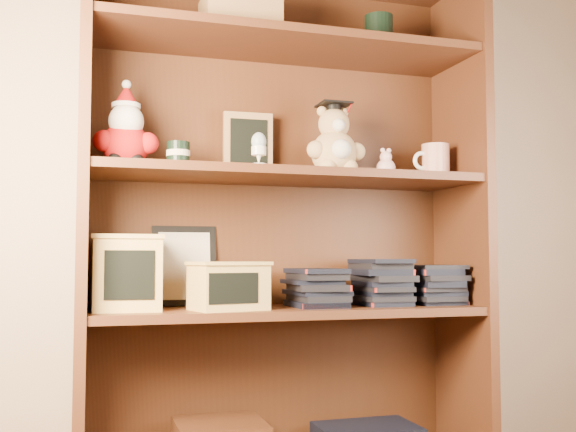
% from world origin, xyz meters
% --- Properties ---
extents(bookcase, '(1.20, 0.35, 1.60)m').
position_xyz_m(bookcase, '(-0.22, 1.36, 0.78)').
color(bookcase, '#4F2916').
rests_on(bookcase, ground).
extents(shelf_lower, '(1.14, 0.33, 0.02)m').
position_xyz_m(shelf_lower, '(-0.21, 1.30, 0.54)').
color(shelf_lower, '#4F2916').
rests_on(shelf_lower, ground).
extents(shelf_upper, '(1.14, 0.33, 0.02)m').
position_xyz_m(shelf_upper, '(-0.21, 1.30, 0.94)').
color(shelf_upper, '#4F2916').
rests_on(shelf_upper, ground).
extents(santa_plush, '(0.18, 0.13, 0.25)m').
position_xyz_m(santa_plush, '(-0.69, 1.30, 1.04)').
color(santa_plush, '#A50F0F').
rests_on(santa_plush, shelf_upper).
extents(teachers_tin, '(0.07, 0.07, 0.08)m').
position_xyz_m(teachers_tin, '(-0.54, 1.30, 0.99)').
color(teachers_tin, black).
rests_on(teachers_tin, shelf_upper).
extents(chalkboard_plaque, '(0.16, 0.08, 0.20)m').
position_xyz_m(chalkboard_plaque, '(-0.31, 1.42, 1.05)').
color(chalkboard_plaque, '#9E7547').
rests_on(chalkboard_plaque, shelf_upper).
extents(egg_cup, '(0.05, 0.05, 0.10)m').
position_xyz_m(egg_cup, '(-0.32, 1.23, 1.01)').
color(egg_cup, white).
rests_on(egg_cup, shelf_upper).
extents(grad_teddy_bear, '(0.19, 0.16, 0.23)m').
position_xyz_m(grad_teddy_bear, '(-0.07, 1.30, 1.04)').
color(grad_teddy_bear, tan).
rests_on(grad_teddy_bear, shelf_upper).
extents(pink_figurine, '(0.06, 0.06, 0.09)m').
position_xyz_m(pink_figurine, '(0.11, 1.31, 0.98)').
color(pink_figurine, beige).
rests_on(pink_figurine, shelf_upper).
extents(teacher_mug, '(0.12, 0.09, 0.11)m').
position_xyz_m(teacher_mug, '(0.28, 1.30, 1.00)').
color(teacher_mug, silver).
rests_on(teacher_mug, shelf_upper).
extents(certificate_frame, '(0.19, 0.05, 0.24)m').
position_xyz_m(certificate_frame, '(-0.50, 1.44, 0.67)').
color(certificate_frame, black).
rests_on(certificate_frame, shelf_lower).
extents(treats_box, '(0.20, 0.20, 0.21)m').
position_xyz_m(treats_box, '(-0.68, 1.30, 0.66)').
color(treats_box, '#DDB55A').
rests_on(treats_box, shelf_lower).
extents(pencils_box, '(0.23, 0.19, 0.13)m').
position_xyz_m(pencils_box, '(-0.41, 1.24, 0.62)').
color(pencils_box, '#DDB55A').
rests_on(pencils_box, shelf_lower).
extents(book_stack_left, '(0.14, 0.20, 0.11)m').
position_xyz_m(book_stack_left, '(-0.13, 1.30, 0.61)').
color(book_stack_left, black).
rests_on(book_stack_left, shelf_lower).
extents(book_stack_mid, '(0.14, 0.20, 0.14)m').
position_xyz_m(book_stack_mid, '(0.08, 1.30, 0.62)').
color(book_stack_mid, black).
rests_on(book_stack_mid, shelf_lower).
extents(book_stack_right, '(0.14, 0.20, 0.13)m').
position_xyz_m(book_stack_right, '(0.26, 1.30, 0.61)').
color(book_stack_right, black).
rests_on(book_stack_right, shelf_lower).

